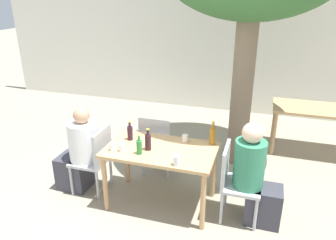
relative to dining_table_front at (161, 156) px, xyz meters
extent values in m
plane|color=gray|center=(0.00, 0.00, -0.67)|extent=(30.00, 30.00, 0.00)
cube|color=white|center=(0.00, 3.65, 0.73)|extent=(10.00, 0.08, 2.80)
cylinder|color=#7A6651|center=(0.79, 1.40, 0.45)|extent=(0.31, 0.31, 2.24)
cube|color=tan|center=(0.00, 0.00, 0.08)|extent=(1.32, 0.78, 0.04)
cylinder|color=tan|center=(-0.60, -0.33, -0.31)|extent=(0.06, 0.06, 0.73)
cylinder|color=tan|center=(0.60, -0.33, -0.31)|extent=(0.06, 0.06, 0.73)
cylinder|color=tan|center=(-0.60, 0.33, -0.31)|extent=(0.06, 0.06, 0.73)
cylinder|color=tan|center=(0.60, 0.33, -0.31)|extent=(0.06, 0.06, 0.73)
cube|color=tan|center=(1.95, 2.07, 0.08)|extent=(1.37, 0.71, 0.04)
cylinder|color=tan|center=(1.33, 1.77, -0.31)|extent=(0.06, 0.06, 0.73)
cylinder|color=tan|center=(1.33, 2.36, -0.31)|extent=(0.06, 0.06, 0.73)
cube|color=#B2B2B7|center=(-0.98, 0.00, -0.23)|extent=(0.44, 0.44, 0.04)
cube|color=#B2B2B7|center=(-0.78, 0.00, 0.01)|extent=(0.04, 0.44, 0.45)
cylinder|color=#B2B2B7|center=(-1.17, 0.19, -0.46)|extent=(0.04, 0.04, 0.43)
cylinder|color=#B2B2B7|center=(-1.17, -0.19, -0.46)|extent=(0.04, 0.04, 0.43)
cylinder|color=#B2B2B7|center=(-0.79, 0.19, -0.46)|extent=(0.04, 0.04, 0.43)
cylinder|color=#B2B2B7|center=(-0.79, -0.19, -0.46)|extent=(0.04, 0.04, 0.43)
cube|color=#B2B2B7|center=(0.98, 0.00, -0.23)|extent=(0.44, 0.44, 0.04)
cube|color=#B2B2B7|center=(0.78, 0.00, 0.01)|extent=(0.04, 0.44, 0.45)
cylinder|color=#B2B2B7|center=(1.17, -0.19, -0.46)|extent=(0.04, 0.04, 0.43)
cylinder|color=#B2B2B7|center=(1.17, 0.19, -0.46)|extent=(0.04, 0.04, 0.43)
cylinder|color=#B2B2B7|center=(0.79, -0.19, -0.46)|extent=(0.04, 0.04, 0.43)
cylinder|color=#B2B2B7|center=(0.79, 0.19, -0.46)|extent=(0.04, 0.04, 0.43)
cube|color=#B2B2B7|center=(-0.26, 0.71, -0.23)|extent=(0.44, 0.44, 0.04)
cube|color=#B2B2B7|center=(-0.26, 0.51, 0.01)|extent=(0.44, 0.04, 0.45)
cylinder|color=#B2B2B7|center=(-0.07, 0.90, -0.46)|extent=(0.04, 0.04, 0.43)
cylinder|color=#B2B2B7|center=(-0.45, 0.90, -0.46)|extent=(0.04, 0.04, 0.43)
cylinder|color=#B2B2B7|center=(-0.07, 0.52, -0.46)|extent=(0.04, 0.04, 0.43)
cylinder|color=#B2B2B7|center=(-0.45, 0.52, -0.46)|extent=(0.04, 0.04, 0.43)
cube|color=#383842|center=(-1.24, 0.00, -0.44)|extent=(0.40, 0.36, 0.46)
cylinder|color=white|center=(-1.04, 0.00, 0.05)|extent=(0.40, 0.40, 0.52)
sphere|color=tan|center=(-1.04, 0.00, 0.40)|extent=(0.21, 0.21, 0.21)
cube|color=#383842|center=(1.24, 0.00, -0.44)|extent=(0.40, 0.31, 0.46)
cylinder|color=#337F5B|center=(1.04, 0.00, 0.06)|extent=(0.35, 0.35, 0.55)
sphere|color=beige|center=(1.04, 0.00, 0.44)|extent=(0.23, 0.23, 0.23)
cylinder|color=#287A38|center=(-0.19, -0.20, 0.18)|extent=(0.07, 0.07, 0.17)
cylinder|color=#287A38|center=(-0.19, -0.20, 0.30)|extent=(0.03, 0.03, 0.06)
cylinder|color=gold|center=(-0.19, -0.20, 0.33)|extent=(0.03, 0.03, 0.01)
cylinder|color=#9E661E|center=(0.57, 0.30, 0.20)|extent=(0.08, 0.08, 0.21)
cylinder|color=#9E661E|center=(0.57, 0.30, 0.35)|extent=(0.03, 0.03, 0.07)
cylinder|color=gold|center=(0.57, 0.30, 0.39)|extent=(0.04, 0.04, 0.01)
cylinder|color=#331923|center=(-0.44, 0.12, 0.19)|extent=(0.07, 0.07, 0.18)
cylinder|color=#331923|center=(-0.44, 0.12, 0.31)|extent=(0.03, 0.03, 0.06)
cylinder|color=gold|center=(-0.44, 0.12, 0.34)|extent=(0.03, 0.03, 0.01)
cylinder|color=#331923|center=(-0.13, -0.07, 0.19)|extent=(0.07, 0.07, 0.19)
cylinder|color=#331923|center=(-0.13, -0.07, 0.32)|extent=(0.03, 0.03, 0.07)
cylinder|color=gold|center=(-0.13, -0.07, 0.36)|extent=(0.04, 0.04, 0.01)
cylinder|color=white|center=(-0.41, -0.19, 0.15)|extent=(0.07, 0.07, 0.09)
cylinder|color=white|center=(-0.53, -0.21, 0.14)|extent=(0.07, 0.07, 0.09)
cylinder|color=silver|center=(0.23, 0.27, 0.14)|extent=(0.08, 0.08, 0.09)
cylinder|color=silver|center=(0.29, -0.32, 0.15)|extent=(0.08, 0.08, 0.11)
camera|label=1|loc=(1.11, -3.30, 1.90)|focal=35.00mm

